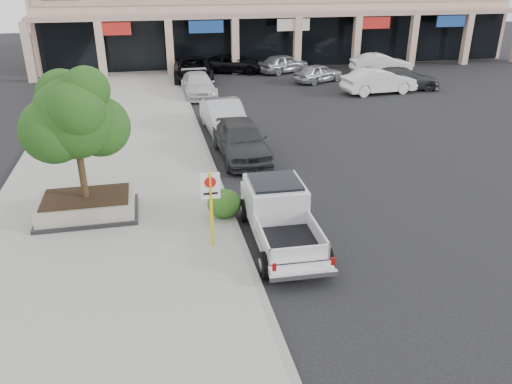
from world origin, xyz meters
The scene contains 19 objects.
ground centered at (0.00, 0.00, 0.00)m, with size 120.00×120.00×0.00m, color black.
sidewalk centered at (-5.50, 6.00, 0.07)m, with size 8.00×52.00×0.15m, color gray.
curb centered at (-1.55, 6.00, 0.07)m, with size 0.20×52.00×0.15m, color gray.
strip_mall centered at (8.00, 33.93, 4.75)m, with size 40.55×12.43×9.50m.
planter centered at (-6.17, 3.46, 0.48)m, with size 3.20×2.20×0.68m.
planter_tree centered at (-6.04, 3.61, 3.41)m, with size 2.90×2.55×4.00m.
no_parking_sign centered at (-2.43, 0.60, 1.63)m, with size 0.55×0.09×2.30m.
hedge centered at (-1.80, 2.38, 0.62)m, with size 1.10×0.99×0.94m, color #184614.
pickup_truck centered at (-0.35, 0.61, 0.82)m, with size 1.92×5.20×1.64m, color silver, non-canonical shape.
curb_car_a centered at (-0.15, 8.13, 0.84)m, with size 1.98×4.92×1.68m, color #2B2D2F.
curb_car_b centered at (-0.30, 11.84, 0.81)m, with size 1.72×4.92×1.62m, color #A6A9AE.
curb_car_c centered at (-0.66, 20.22, 0.71)m, with size 1.99×4.89×1.42m, color silver.
curb_car_d centered at (-0.53, 25.10, 0.83)m, with size 2.76×6.00×1.67m, color black.
lot_car_a centered at (8.32, 22.60, 0.66)m, with size 1.56×3.88×1.32m, color #9DA0A5.
lot_car_b centered at (11.05, 18.36, 0.80)m, with size 1.70×4.89×1.61m, color white.
lot_car_c centered at (13.24, 19.23, 0.72)m, with size 2.01×4.95×1.44m, color #333538.
lot_car_d centered at (3.00, 27.57, 0.69)m, with size 2.28×4.94×1.37m, color black.
lot_car_e centered at (6.79, 26.60, 0.73)m, with size 1.72×4.28×1.46m, color gray.
lot_car_f centered at (14.11, 24.61, 0.77)m, with size 1.62×4.65×1.53m, color white.
Camera 1 is at (-3.91, -12.10, 7.57)m, focal length 35.00 mm.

